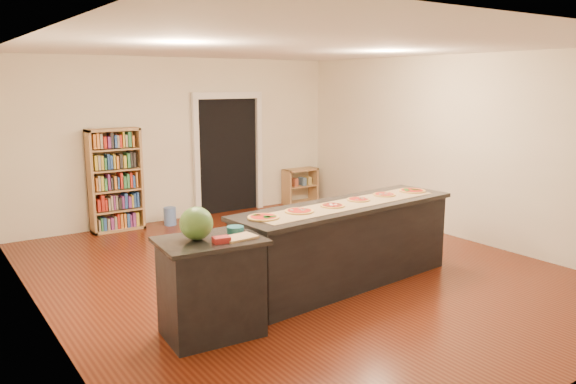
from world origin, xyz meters
TOP-DOWN VIEW (x-y plane):
  - room at (0.00, 0.00)m, footprint 6.00×7.00m
  - doorway at (0.90, 3.46)m, footprint 1.40×0.09m
  - kitchen_island at (0.22, -0.71)m, footprint 2.98×0.81m
  - side_counter at (-1.74, -1.05)m, footprint 0.96×0.70m
  - bookshelf at (-1.25, 3.30)m, footprint 0.83×0.30m
  - low_shelf at (2.42, 3.30)m, footprint 0.70×0.30m
  - waste_bin at (-0.41, 3.14)m, footprint 0.21×0.21m
  - kraft_paper at (0.22, -0.74)m, footprint 2.62×0.70m
  - watermelon at (-1.85, -1.01)m, footprint 0.31×0.31m
  - cutting_board at (-1.51, -1.20)m, footprint 0.33×0.23m
  - package_red at (-1.71, -1.22)m, footprint 0.17×0.13m
  - package_teal at (-1.44, -1.00)m, footprint 0.17×0.17m
  - pizza_a at (-0.97, -0.76)m, footprint 0.32×0.32m
  - pizza_b at (-0.50, -0.74)m, footprint 0.31×0.31m
  - pizza_c at (-0.02, -0.73)m, footprint 0.27×0.27m
  - pizza_d at (0.45, -0.65)m, footprint 0.28×0.28m
  - pizza_e at (0.92, -0.60)m, footprint 0.30×0.30m
  - pizza_f at (1.40, -0.62)m, footprint 0.33×0.33m

SIDE VIEW (x-z plane):
  - waste_bin at x=-0.41m, z-range 0.00..0.30m
  - low_shelf at x=2.42m, z-range 0.00..0.70m
  - side_counter at x=-1.74m, z-range 0.00..0.96m
  - kitchen_island at x=0.22m, z-range 0.00..0.99m
  - bookshelf at x=-1.25m, z-range 0.00..1.66m
  - cutting_board at x=-1.51m, z-range 0.95..0.97m
  - package_red at x=-1.71m, z-range 0.95..1.01m
  - package_teal at x=-1.44m, z-range 0.95..1.01m
  - kraft_paper at x=0.22m, z-range 0.98..0.99m
  - pizza_c at x=-0.02m, z-range 0.99..1.01m
  - pizza_e at x=0.92m, z-range 0.99..1.01m
  - pizza_a at x=-0.97m, z-range 0.99..1.01m
  - pizza_b at x=-0.50m, z-range 0.99..1.01m
  - pizza_d at x=0.45m, z-range 0.99..1.01m
  - pizza_f at x=1.40m, z-range 0.99..1.01m
  - watermelon at x=-1.85m, z-range 0.95..1.26m
  - doorway at x=0.90m, z-range 0.10..2.31m
  - room at x=0.00m, z-range 0.00..2.80m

